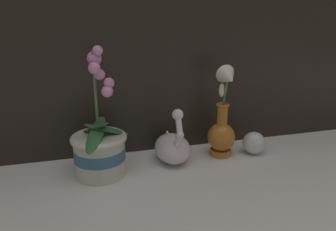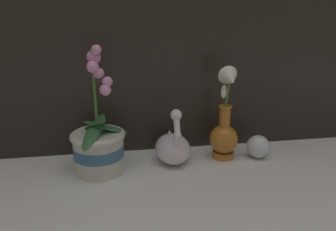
# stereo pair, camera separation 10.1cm
# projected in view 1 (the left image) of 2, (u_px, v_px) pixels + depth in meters

# --- Properties ---
(ground_plane) EXTENTS (2.80, 2.80, 0.00)m
(ground_plane) POSITION_uv_depth(u_px,v_px,m) (190.00, 177.00, 0.96)
(ground_plane) COLOR silver
(orchid_potted_plant) EXTENTS (0.18, 0.22, 0.38)m
(orchid_potted_plant) POSITION_uv_depth(u_px,v_px,m) (100.00, 148.00, 0.96)
(orchid_potted_plant) COLOR beige
(orchid_potted_plant) RESTS_ON ground_plane
(swan_figurine) EXTENTS (0.11, 0.19, 0.19)m
(swan_figurine) POSITION_uv_depth(u_px,v_px,m) (172.00, 146.00, 1.05)
(swan_figurine) COLOR white
(swan_figurine) RESTS_ON ground_plane
(blue_vase) EXTENTS (0.09, 0.11, 0.31)m
(blue_vase) POSITION_uv_depth(u_px,v_px,m) (222.00, 126.00, 1.07)
(blue_vase) COLOR #B26B23
(blue_vase) RESTS_ON ground_plane
(glass_sphere) EXTENTS (0.08, 0.08, 0.08)m
(glass_sphere) POSITION_uv_depth(u_px,v_px,m) (254.00, 143.00, 1.11)
(glass_sphere) COLOR silver
(glass_sphere) RESTS_ON ground_plane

